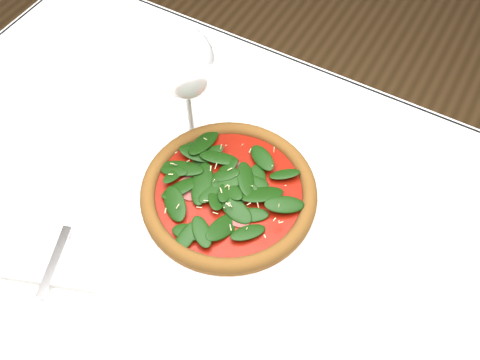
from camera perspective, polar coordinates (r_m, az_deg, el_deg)
The scene contains 6 objects.
dining_table at distance 0.86m, azimuth -2.08°, elevation -10.18°, with size 1.21×0.81×0.75m.
plate at distance 0.81m, azimuth -1.19°, elevation -1.84°, with size 0.31×0.31×0.01m.
pizza at distance 0.79m, azimuth -1.21°, elevation -1.17°, with size 0.31×0.31×0.03m.
wine_glass at distance 0.78m, azimuth -5.95°, elevation 11.97°, with size 0.09×0.09×0.22m.
napkin at distance 0.80m, azimuth -19.03°, elevation -8.40°, with size 0.14×0.07×0.01m, color white.
fork at distance 0.80m, azimuth -18.57°, elevation -6.57°, with size 0.07×0.14×0.00m.
Camera 1 is at (0.20, -0.29, 1.44)m, focal length 40.00 mm.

